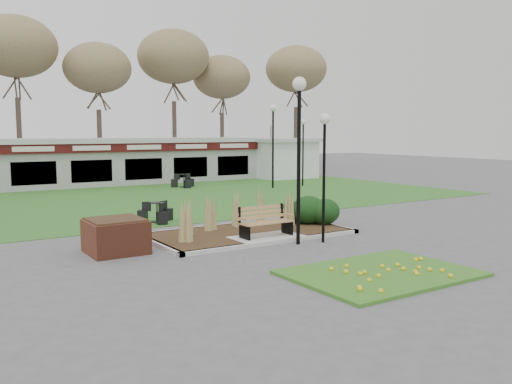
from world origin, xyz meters
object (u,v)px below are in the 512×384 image
service_hut (284,158)px  lamp_post_far_right (303,137)px  lamp_post_near_left (299,123)px  food_pavilion (85,162)px  lamp_post_near_right (324,149)px  park_bench (265,221)px  lamp_post_mid_right (273,127)px  brick_planter (116,236)px  patio_umbrella (271,155)px  bistro_set_d (184,183)px  bistro_set_c (157,216)px

service_hut → lamp_post_far_right: lamp_post_far_right is taller
service_hut → lamp_post_near_left: lamp_post_near_left is taller
food_pavilion → lamp_post_near_right: size_ratio=6.42×
food_pavilion → lamp_post_near_left: size_ratio=5.06×
lamp_post_far_right → park_bench: bearing=-131.7°
lamp_post_far_right → lamp_post_mid_right: bearing=-178.7°
food_pavilion → service_hut: 13.64m
lamp_post_near_left → brick_planter: bearing=159.8°
patio_umbrella → service_hut: bearing=0.0°
service_hut → lamp_post_near_left: 22.96m
park_bench → lamp_post_mid_right: 15.59m
food_pavilion → service_hut: food_pavilion is taller
food_pavilion → bistro_set_d: 6.33m
park_bench → lamp_post_near_left: size_ratio=0.35×
bistro_set_c → patio_umbrella: size_ratio=0.52×
service_hut → lamp_post_near_left: (-13.02, -18.80, 2.09)m
service_hut → bistro_set_c: bearing=-139.2°
bistro_set_d → lamp_post_near_left: bearing=-104.0°
lamp_post_mid_right → bistro_set_d: size_ratio=3.34×
lamp_post_near_right → patio_umbrella: lamp_post_near_right is taller
lamp_post_near_right → patio_umbrella: 22.02m
park_bench → patio_umbrella: (12.36, 17.75, 1.07)m
lamp_post_near_right → lamp_post_far_right: lamp_post_far_right is taller
lamp_post_near_right → bistro_set_d: size_ratio=2.63×
food_pavilion → lamp_post_near_right: 21.04m
brick_planter → lamp_post_far_right: bearing=37.1°
patio_umbrella → lamp_post_mid_right: bearing=-123.3°
brick_planter → lamp_post_mid_right: lamp_post_mid_right is taller
lamp_post_near_left → lamp_post_far_right: (10.65, 13.56, -0.59)m
bistro_set_d → service_hut: bearing=13.7°
brick_planter → patio_umbrella: (16.76, 17.00, 1.18)m
lamp_post_near_left → lamp_post_mid_right: same height
park_bench → brick_planter: park_bench is taller
park_bench → bistro_set_d: bearing=73.4°
lamp_post_near_right → bistro_set_c: lamp_post_near_right is taller
brick_planter → bistro_set_d: brick_planter is taller
park_bench → service_hut: (13.50, 17.75, 0.86)m
lamp_post_near_left → lamp_post_mid_right: size_ratio=1.00×
lamp_post_far_right → brick_planter: bearing=-142.9°
service_hut → lamp_post_mid_right: lamp_post_mid_right is taller
park_bench → lamp_post_far_right: lamp_post_far_right is taller
bistro_set_c → service_hut: bearing=40.8°
food_pavilion → lamp_post_mid_right: bearing=-39.2°
park_bench → patio_umbrella: patio_umbrella is taller
lamp_post_near_left → bistro_set_d: lamp_post_near_left is taller
food_pavilion → patio_umbrella: 12.52m
food_pavilion → lamp_post_mid_right: 11.66m
lamp_post_mid_right → lamp_post_far_right: bearing=1.3°
brick_planter → lamp_post_near_left: (4.88, -1.80, 3.07)m
park_bench → patio_umbrella: 21.66m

